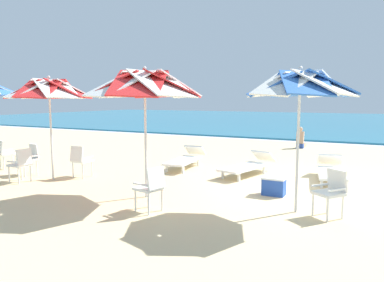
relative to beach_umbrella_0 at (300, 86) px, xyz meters
name	(u,v)px	position (x,y,z in m)	size (l,w,h in m)	color
ground_plane	(302,188)	(-0.25, 1.97, -2.35)	(80.00, 80.00, 0.00)	beige
sea	(359,121)	(-0.25, 29.71, -2.30)	(80.00, 36.00, 0.10)	teal
surf_foam	(340,144)	(-0.25, 11.41, -2.35)	(80.00, 0.70, 0.01)	white
beach_umbrella_0	(300,86)	(0.00, 0.00, 0.00)	(2.04, 2.04, 2.70)	silver
plastic_chair_0	(331,190)	(0.61, 0.00, -1.85)	(0.63, 0.63, 0.87)	white
beach_umbrella_1	(145,85)	(-3.11, -0.40, 0.05)	(2.55, 2.55, 2.79)	silver
plastic_chair_1	(151,186)	(-2.43, -1.23, -1.85)	(0.55, 0.52, 0.87)	white
beach_umbrella_2	(49,90)	(-6.28, -0.10, -0.01)	(2.18, 2.18, 2.71)	silver
plastic_chair_2	(30,157)	(-7.30, 0.03, -1.85)	(0.53, 0.55, 0.87)	white
plastic_chair_3	(80,159)	(-5.80, 0.43, -1.85)	(0.44, 0.47, 0.87)	white
plastic_chair_4	(21,163)	(-6.72, -0.69, -1.85)	(0.47, 0.44, 0.87)	white
plastic_chair_5	(5,152)	(-8.72, 0.31, -1.85)	(0.56, 0.59, 0.87)	white
sun_lounger_0	(331,170)	(0.28, 3.04, -2.07)	(0.98, 2.22, 0.62)	white
sun_lounger_1	(248,165)	(-1.87, 2.79, -2.07)	(1.11, 2.23, 0.62)	white
sun_lounger_2	(186,159)	(-3.93, 2.95, -2.07)	(0.86, 2.20, 0.62)	white
cooler_box	(274,186)	(-0.68, 1.01, -2.15)	(0.50, 0.34, 0.40)	blue
beachgoer_seated	(301,141)	(-1.65, 9.24, -2.06)	(0.30, 0.93, 0.92)	#2D4CA5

